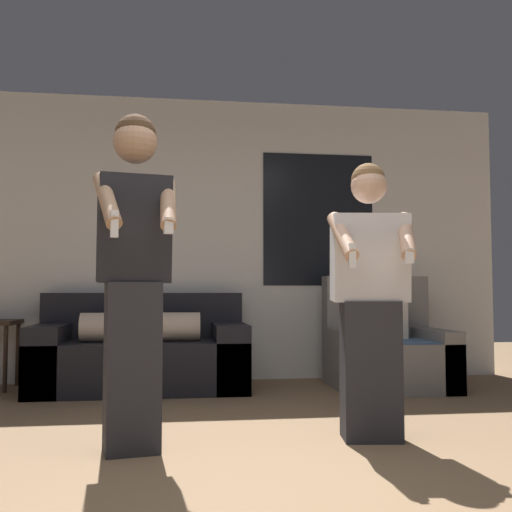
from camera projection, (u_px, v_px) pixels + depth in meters
ground_plane at (256, 502)px, 2.37m from camera, size 14.00×14.00×0.00m
wall_back at (210, 238)px, 5.77m from camera, size 5.80×0.07×2.70m
couch at (142, 354)px, 5.14m from camera, size 1.78×0.90×0.83m
armchair at (387, 352)px, 5.25m from camera, size 0.96×0.90×0.98m
person_left at (134, 272)px, 3.17m from camera, size 0.44×0.51×1.79m
person_right at (370, 299)px, 3.42m from camera, size 0.49×0.50×1.58m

